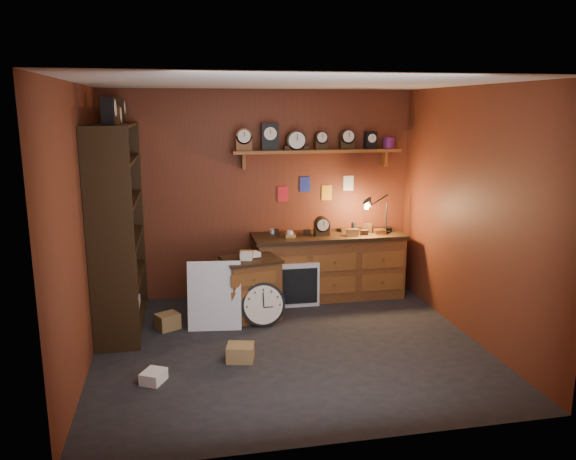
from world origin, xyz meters
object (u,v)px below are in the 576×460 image
at_px(workbench, 328,262).
at_px(big_round_clock, 263,305).
at_px(low_cabinet, 251,285).
at_px(shelving_unit, 115,219).

height_order(workbench, big_round_clock, workbench).
bearing_deg(low_cabinet, workbench, 15.08).
bearing_deg(shelving_unit, big_round_clock, -12.18).
xyz_separation_m(shelving_unit, workbench, (2.62, 0.49, -0.78)).
relative_size(shelving_unit, big_round_clock, 5.04).
distance_m(shelving_unit, low_cabinet, 1.74).
bearing_deg(low_cabinet, shelving_unit, 165.47).
xyz_separation_m(low_cabinet, big_round_clock, (0.10, -0.28, -0.15)).
bearing_deg(big_round_clock, workbench, 39.95).
height_order(low_cabinet, big_round_clock, low_cabinet).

